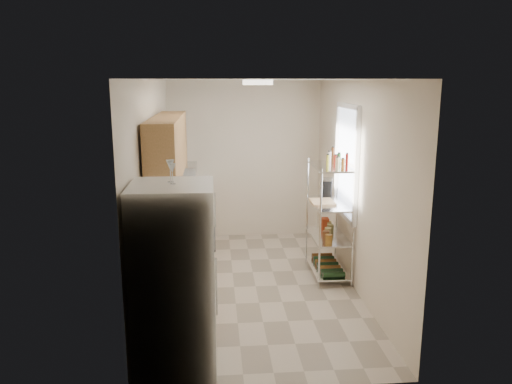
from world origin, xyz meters
TOP-DOWN VIEW (x-y plane):
  - room at (0.00, 0.00)m, footprint 2.52×4.42m
  - counter_run at (-0.92, 0.44)m, footprint 0.63×3.51m
  - upper_cabinets at (-1.05, 0.10)m, footprint 0.33×2.20m
  - range_hood at (-1.00, 0.90)m, footprint 0.50×0.60m
  - window at (1.23, 0.35)m, footprint 0.06×1.00m
  - bakers_rack at (1.00, 0.30)m, footprint 0.45×0.90m
  - ceiling_dome at (0.00, -0.30)m, footprint 0.34×0.34m
  - refrigerator at (-0.87, -1.80)m, footprint 0.71×0.71m
  - wine_glass_a at (-0.88, -1.73)m, footprint 0.07×0.07m
  - wine_glass_b at (-0.85, -1.81)m, footprint 0.06×0.06m
  - rice_cooker at (-0.89, 0.51)m, footprint 0.23×0.23m
  - frying_pan_large at (-1.01, 0.79)m, footprint 0.29×0.29m
  - frying_pan_small at (-0.88, 1.09)m, footprint 0.26×0.26m
  - cutting_board at (0.91, 0.31)m, footprint 0.30×0.39m
  - espresso_machine at (1.03, 0.63)m, footprint 0.21×0.26m
  - storage_bag at (1.03, 0.63)m, footprint 0.10×0.14m

SIDE VIEW (x-z plane):
  - counter_run at x=-0.92m, z-range 0.00..0.90m
  - storage_bag at x=1.03m, z-range 0.56..0.71m
  - refrigerator at x=-0.87m, z-range 0.00..1.73m
  - frying_pan_large at x=-1.01m, z-range 0.90..0.95m
  - frying_pan_small at x=-0.88m, z-range 0.90..0.95m
  - rice_cooker at x=-0.89m, z-range 0.90..1.09m
  - cutting_board at x=0.91m, z-range 1.01..1.04m
  - bakers_rack at x=1.00m, z-range 0.24..1.97m
  - espresso_machine at x=1.03m, z-range 1.01..1.27m
  - room at x=0.00m, z-range -0.01..2.61m
  - range_hood at x=-1.00m, z-range 1.33..1.45m
  - window at x=1.23m, z-range 0.82..2.28m
  - upper_cabinets at x=-1.05m, z-range 1.45..2.17m
  - wine_glass_b at x=-0.85m, z-range 1.73..1.91m
  - wine_glass_a at x=-0.88m, z-range 1.73..1.93m
  - ceiling_dome at x=0.00m, z-range 2.54..2.60m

